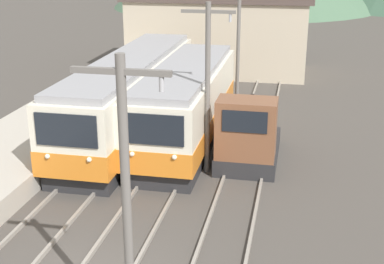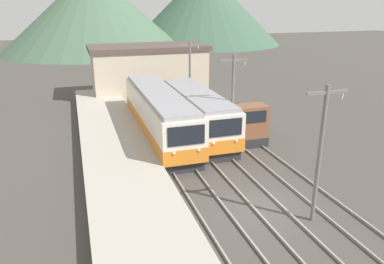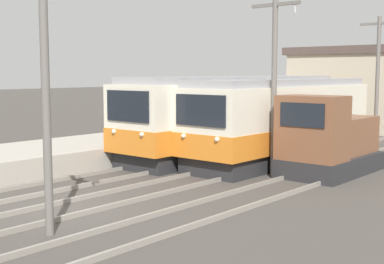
% 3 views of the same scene
% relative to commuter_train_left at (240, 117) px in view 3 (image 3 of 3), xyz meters
% --- Properties ---
extents(ground_plane, '(200.00, 200.00, 0.00)m').
position_rel_commuter_train_left_xyz_m(ground_plane, '(2.60, -12.04, -1.69)').
color(ground_plane, '#47423D').
extents(track_left, '(1.54, 60.00, 0.14)m').
position_rel_commuter_train_left_xyz_m(track_left, '(-0.00, -12.04, -1.62)').
color(track_left, gray).
rests_on(track_left, ground).
extents(track_center, '(1.54, 60.00, 0.14)m').
position_rel_commuter_train_left_xyz_m(track_center, '(2.80, -12.04, -1.62)').
color(track_center, gray).
rests_on(track_center, ground).
extents(track_right, '(1.54, 60.00, 0.14)m').
position_rel_commuter_train_left_xyz_m(track_right, '(5.80, -12.04, -1.62)').
color(track_right, gray).
rests_on(track_right, ground).
extents(commuter_train_left, '(2.84, 14.54, 3.63)m').
position_rel_commuter_train_left_xyz_m(commuter_train_left, '(0.00, 0.00, 0.00)').
color(commuter_train_left, '#28282B').
rests_on(commuter_train_left, ground).
extents(commuter_train_center, '(2.84, 11.34, 3.52)m').
position_rel_commuter_train_left_xyz_m(commuter_train_center, '(2.80, -0.72, -0.05)').
color(commuter_train_center, '#28282B').
rests_on(commuter_train_center, ground).
extents(shunting_locomotive, '(2.40, 4.60, 3.00)m').
position_rel_commuter_train_left_xyz_m(shunting_locomotive, '(5.80, -2.45, -0.48)').
color(shunting_locomotive, '#28282B').
rests_on(shunting_locomotive, ground).
extents(catenary_mast_near, '(2.00, 0.20, 6.60)m').
position_rel_commuter_train_left_xyz_m(catenary_mast_near, '(4.31, -13.68, 1.93)').
color(catenary_mast_near, slate).
rests_on(catenary_mast_near, ground).
extents(catenary_mast_mid, '(2.00, 0.20, 6.60)m').
position_rel_commuter_train_left_xyz_m(catenary_mast_mid, '(4.31, -3.89, 1.93)').
color(catenary_mast_mid, slate).
rests_on(catenary_mast_mid, ground).
extents(catenary_mast_far, '(2.00, 0.20, 6.60)m').
position_rel_commuter_train_left_xyz_m(catenary_mast_far, '(4.31, 5.89, 1.93)').
color(catenary_mast_far, slate).
rests_on(catenary_mast_far, ground).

